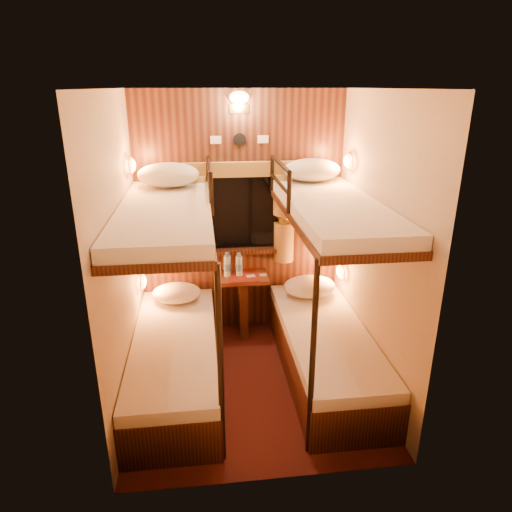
{
  "coord_description": "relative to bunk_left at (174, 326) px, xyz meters",
  "views": [
    {
      "loc": [
        -0.37,
        -3.31,
        2.42
      ],
      "look_at": [
        0.05,
        0.15,
        1.11
      ],
      "focal_mm": 32.0,
      "sensor_mm": 36.0,
      "label": 1
    }
  ],
  "objects": [
    {
      "name": "floor",
      "position": [
        0.65,
        -0.07,
        -0.56
      ],
      "size": [
        2.1,
        2.1,
        0.0
      ],
      "primitive_type": "plane",
      "color": "#3B1410",
      "rests_on": "ground"
    },
    {
      "name": "ceiling",
      "position": [
        0.65,
        -0.07,
        1.84
      ],
      "size": [
        2.1,
        2.1,
        0.0
      ],
      "primitive_type": "plane",
      "rotation": [
        3.14,
        0.0,
        0.0
      ],
      "color": "silver",
      "rests_on": "wall_back"
    },
    {
      "name": "wall_back",
      "position": [
        0.65,
        0.98,
        0.64
      ],
      "size": [
        2.4,
        0.0,
        2.4
      ],
      "primitive_type": "plane",
      "rotation": [
        1.57,
        0.0,
        0.0
      ],
      "color": "#C6B293",
      "rests_on": "floor"
    },
    {
      "name": "wall_front",
      "position": [
        0.65,
        -1.12,
        0.64
      ],
      "size": [
        2.4,
        0.0,
        2.4
      ],
      "primitive_type": "plane",
      "rotation": [
        -1.57,
        0.0,
        0.0
      ],
      "color": "#C6B293",
      "rests_on": "floor"
    },
    {
      "name": "wall_left",
      "position": [
        -0.35,
        -0.07,
        0.64
      ],
      "size": [
        0.0,
        2.4,
        2.4
      ],
      "primitive_type": "plane",
      "rotation": [
        1.57,
        0.0,
        1.57
      ],
      "color": "#C6B293",
      "rests_on": "floor"
    },
    {
      "name": "wall_right",
      "position": [
        1.65,
        -0.07,
        0.64
      ],
      "size": [
        0.0,
        2.4,
        2.4
      ],
      "primitive_type": "plane",
      "rotation": [
        1.57,
        0.0,
        -1.57
      ],
      "color": "#C6B293",
      "rests_on": "floor"
    },
    {
      "name": "back_panel",
      "position": [
        0.65,
        0.97,
        0.64
      ],
      "size": [
        2.0,
        0.03,
        2.4
      ],
      "primitive_type": "cube",
      "color": "black",
      "rests_on": "floor"
    },
    {
      "name": "bunk_left",
      "position": [
        0.0,
        0.0,
        0.0
      ],
      "size": [
        0.72,
        1.9,
        1.82
      ],
      "color": "black",
      "rests_on": "floor"
    },
    {
      "name": "bunk_right",
      "position": [
        1.3,
        0.0,
        0.0
      ],
      "size": [
        0.72,
        1.9,
        1.82
      ],
      "color": "black",
      "rests_on": "floor"
    },
    {
      "name": "window",
      "position": [
        0.65,
        0.94,
        0.62
      ],
      "size": [
        1.0,
        0.12,
        0.79
      ],
      "color": "black",
      "rests_on": "back_panel"
    },
    {
      "name": "curtains",
      "position": [
        0.65,
        0.9,
        0.71
      ],
      "size": [
        1.1,
        0.22,
        1.0
      ],
      "color": "olive",
      "rests_on": "back_panel"
    },
    {
      "name": "back_fixtures",
      "position": [
        0.65,
        0.93,
        1.69
      ],
      "size": [
        0.54,
        0.09,
        0.48
      ],
      "color": "black",
      "rests_on": "back_panel"
    },
    {
      "name": "reading_lamps",
      "position": [
        0.65,
        0.63,
        0.68
      ],
      "size": [
        2.0,
        0.2,
        1.25
      ],
      "color": "orange",
      "rests_on": "wall_left"
    },
    {
      "name": "table",
      "position": [
        0.65,
        0.78,
        -0.14
      ],
      "size": [
        0.5,
        0.34,
        0.66
      ],
      "color": "#632B16",
      "rests_on": "floor"
    },
    {
      "name": "bottle_left",
      "position": [
        0.5,
        0.79,
        0.2
      ],
      "size": [
        0.07,
        0.07,
        0.25
      ],
      "rotation": [
        0.0,
        0.0,
        -0.35
      ],
      "color": "#99BFE5",
      "rests_on": "table"
    },
    {
      "name": "bottle_right",
      "position": [
        0.61,
        0.78,
        0.2
      ],
      "size": [
        0.07,
        0.07,
        0.24
      ],
      "rotation": [
        0.0,
        0.0,
        -0.16
      ],
      "color": "#99BFE5",
      "rests_on": "table"
    },
    {
      "name": "sachet_a",
      "position": [
        0.73,
        0.75,
        0.09
      ],
      "size": [
        0.1,
        0.08,
        0.01
      ],
      "primitive_type": "cube",
      "rotation": [
        0.0,
        0.0,
        0.15
      ],
      "color": "silver",
      "rests_on": "table"
    },
    {
      "name": "sachet_b",
      "position": [
        0.85,
        0.77,
        0.09
      ],
      "size": [
        0.07,
        0.06,
        0.01
      ],
      "primitive_type": "cube",
      "rotation": [
        0.0,
        0.0,
        -0.05
      ],
      "color": "silver",
      "rests_on": "table"
    },
    {
      "name": "pillow_lower_left",
      "position": [
        -0.0,
        0.67,
        -0.01
      ],
      "size": [
        0.47,
        0.33,
        0.18
      ],
      "primitive_type": "ellipsoid",
      "color": "silver",
      "rests_on": "bunk_left"
    },
    {
      "name": "pillow_lower_right",
      "position": [
        1.3,
        0.64,
        -0.0
      ],
      "size": [
        0.51,
        0.37,
        0.2
      ],
      "primitive_type": "ellipsoid",
      "color": "silver",
      "rests_on": "bunk_right"
    },
    {
      "name": "pillow_upper_left",
      "position": [
        -0.0,
        0.64,
        1.13
      ],
      "size": [
        0.53,
        0.38,
        0.21
      ],
      "primitive_type": "ellipsoid",
      "color": "silver",
      "rests_on": "bunk_left"
    },
    {
      "name": "pillow_upper_right",
      "position": [
        1.3,
        0.75,
        1.13
      ],
      "size": [
        0.53,
        0.38,
        0.21
      ],
      "primitive_type": "ellipsoid",
      "color": "silver",
      "rests_on": "bunk_right"
    }
  ]
}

